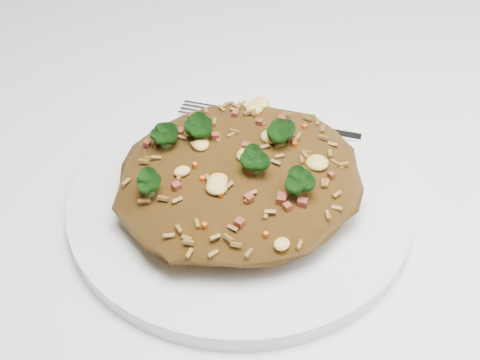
% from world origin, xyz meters
% --- Properties ---
extents(dining_table, '(1.20, 0.80, 0.75)m').
position_xyz_m(dining_table, '(0.00, 0.00, 0.66)').
color(dining_table, white).
rests_on(dining_table, ground).
extents(plate, '(0.27, 0.27, 0.01)m').
position_xyz_m(plate, '(0.06, -0.05, 0.76)').
color(plate, white).
rests_on(plate, dining_table).
extents(fried_rice, '(0.19, 0.17, 0.06)m').
position_xyz_m(fried_rice, '(0.06, -0.05, 0.79)').
color(fried_rice, brown).
rests_on(fried_rice, plate).
extents(fork, '(0.12, 0.13, 0.00)m').
position_xyz_m(fork, '(0.14, 0.01, 0.77)').
color(fork, silver).
rests_on(fork, plate).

